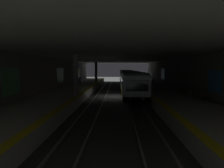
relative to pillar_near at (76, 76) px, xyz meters
The scene contains 18 objects.
ground_plane 8.70m from the pillar_near, 32.74° to the right, with size 120.00×120.00×0.00m, color #383A38.
track_left 9.96m from the pillar_near, 44.07° to the right, with size 60.00×1.53×0.16m.
track_right 7.81m from the pillar_near, 17.63° to the right, with size 60.00×1.53×0.16m.
platform_left 13.13m from the pillar_near, 58.16° to the right, with size 60.00×5.30×1.06m.
platform_right 7.65m from the pillar_near, 18.00° to the left, with size 60.00×5.30×1.06m.
wall_left 15.38m from the pillar_near, 63.85° to the right, with size 60.00×0.56×5.60m.
wall_right 8.51m from the pillar_near, 36.89° to the left, with size 60.00×0.56×5.60m.
ceiling_slab 8.42m from the pillar_near, 32.74° to the right, with size 60.00×19.40×0.40m.
pillar_near is the anchor object (origin of this frame).
pillar_far 19.66m from the pillar_near, ahead, with size 0.56×0.56×4.55m.
metro_train 16.94m from the pillar_near, 22.81° to the right, with size 35.01×2.83×3.49m.
bench_left_near 13.13m from the pillar_near, 98.08° to the right, with size 1.70×0.47×0.86m.
bench_left_mid 13.16m from the pillar_near, 81.15° to the right, with size 1.70×0.47×0.86m.
bench_right_mid 9.01m from the pillar_near, 28.26° to the left, with size 1.70×0.47×0.86m.
person_waiting_near 15.22m from the pillar_near, 44.03° to the right, with size 0.60×0.22×1.58m.
person_walking_mid 14.44m from the pillar_near, ahead, with size 0.60×0.22×1.54m.
suitcase_rolling 11.97m from the pillar_near, 57.90° to the right, with size 0.43×0.25×0.95m.
trash_bin 12.32m from the pillar_near, 93.94° to the right, with size 0.44×0.44×0.85m.
Camera 1 is at (-27.69, -0.32, 4.19)m, focal length 30.81 mm.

